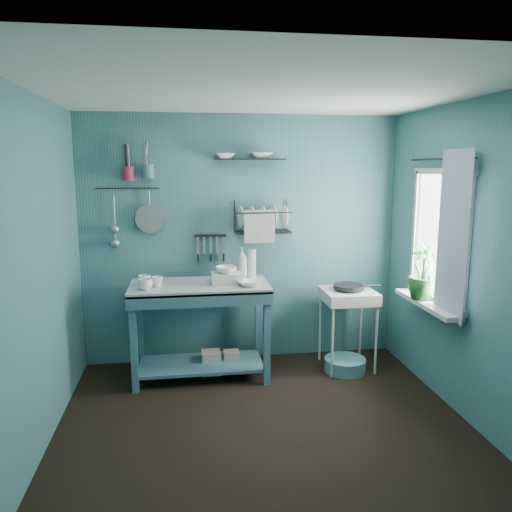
{
  "coord_description": "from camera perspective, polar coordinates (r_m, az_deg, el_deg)",
  "views": [
    {
      "loc": [
        -0.59,
        -3.49,
        2.0
      ],
      "look_at": [
        0.05,
        0.85,
        1.2
      ],
      "focal_mm": 35.0,
      "sensor_mm": 36.0,
      "label": 1
    }
  ],
  "objects": [
    {
      "name": "storage_tin_large",
      "position": [
        4.98,
        -5.13,
        -12.01
      ],
      "size": [
        0.18,
        0.18,
        0.22
      ],
      "primitive_type": "cube",
      "color": "gray",
      "rests_on": "floor"
    },
    {
      "name": "curtain",
      "position": [
        4.24,
        21.52,
        2.16
      ],
      "size": [
        0.0,
        1.35,
        1.35
      ],
      "primitive_type": "plane",
      "rotation": [
        1.57,
        0.0,
        1.57
      ],
      "color": "silver",
      "rests_on": "wall_right"
    },
    {
      "name": "utensil_cup_teal",
      "position": [
        4.93,
        -12.22,
        9.42
      ],
      "size": [
        0.11,
        0.11,
        0.13
      ],
      "primitive_type": "cylinder",
      "color": "#3A6F7A",
      "rests_on": "wall_back"
    },
    {
      "name": "utensil_cup_magenta",
      "position": [
        4.94,
        -14.39,
        9.12
      ],
      "size": [
        0.11,
        0.11,
        0.13
      ],
      "primitive_type": "cylinder",
      "color": "#9E1D3C",
      "rests_on": "wall_back"
    },
    {
      "name": "wall_right",
      "position": [
        4.19,
        23.3,
        -0.84
      ],
      "size": [
        0.0,
        3.0,
        3.0
      ],
      "primitive_type": "plane",
      "rotation": [
        1.57,
        0.0,
        -1.57
      ],
      "color": "#33656A",
      "rests_on": "ground"
    },
    {
      "name": "windowsill",
      "position": [
        4.62,
        18.94,
        -5.18
      ],
      "size": [
        0.16,
        0.95,
        0.04
      ],
      "primitive_type": "cube",
      "color": "silver",
      "rests_on": "wall_right"
    },
    {
      "name": "tub_bowl",
      "position": [
        4.65,
        -3.42,
        -1.57
      ],
      "size": [
        0.2,
        0.19,
        0.06
      ],
      "primitive_type": "imported",
      "color": "white",
      "rests_on": "wash_tub"
    },
    {
      "name": "ceiling",
      "position": [
        3.58,
        1.24,
        18.36
      ],
      "size": [
        3.2,
        3.2,
        0.0
      ],
      "primitive_type": "plane",
      "rotation": [
        3.14,
        0.0,
        0.0
      ],
      "color": "silver",
      "rests_on": "ground"
    },
    {
      "name": "colander",
      "position": [
        4.98,
        -12.04,
        4.2
      ],
      "size": [
        0.28,
        0.03,
        0.28
      ],
      "primitive_type": "cylinder",
      "rotation": [
        1.54,
        0.0,
        0.0
      ],
      "color": "#9DA1A5",
      "rests_on": "wall_back"
    },
    {
      "name": "hook_rail",
      "position": [
        5.0,
        -14.5,
        7.51
      ],
      "size": [
        0.6,
        0.01,
        0.01
      ],
      "primitive_type": "cylinder",
      "rotation": [
        0.0,
        1.57,
        0.0
      ],
      "color": "black",
      "rests_on": "wall_back"
    },
    {
      "name": "wash_tub",
      "position": [
        4.67,
        -3.41,
        -2.54
      ],
      "size": [
        0.28,
        0.22,
        0.1
      ],
      "primitive_type": "cube",
      "color": "#B9B6A9",
      "rests_on": "work_counter"
    },
    {
      "name": "storage_tin_small",
      "position": [
        5.03,
        -2.82,
        -11.89
      ],
      "size": [
        0.15,
        0.15,
        0.2
      ],
      "primitive_type": "cube",
      "color": "gray",
      "rests_on": "floor"
    },
    {
      "name": "wall_left",
      "position": [
        3.71,
        -23.99,
        -2.22
      ],
      "size": [
        0.0,
        3.0,
        3.0
      ],
      "primitive_type": "plane",
      "rotation": [
        1.57,
        0.0,
        1.57
      ],
      "color": "#33656A",
      "rests_on": "ground"
    },
    {
      "name": "mug_mid",
      "position": [
        4.62,
        -11.18,
        -2.9
      ],
      "size": [
        0.14,
        0.14,
        0.09
      ],
      "primitive_type": "imported",
      "rotation": [
        0.0,
        0.0,
        0.52
      ],
      "color": "white",
      "rests_on": "work_counter"
    },
    {
      "name": "upper_shelf",
      "position": [
        4.94,
        -0.69,
        11.0
      ],
      "size": [
        0.72,
        0.27,
        0.01
      ],
      "primitive_type": "cube",
      "rotation": [
        0.0,
        0.0,
        -0.13
      ],
      "color": "black",
      "rests_on": "wall_back"
    },
    {
      "name": "wall_front",
      "position": [
        2.21,
        7.68,
        -9.59
      ],
      "size": [
        3.2,
        0.0,
        3.2
      ],
      "primitive_type": "plane",
      "rotation": [
        -1.57,
        0.0,
        0.0
      ],
      "color": "#33656A",
      "rests_on": "ground"
    },
    {
      "name": "floor",
      "position": [
        4.07,
        1.1,
        -19.12
      ],
      "size": [
        3.2,
        3.2,
        0.0
      ],
      "primitive_type": "plane",
      "color": "black",
      "rests_on": "ground"
    },
    {
      "name": "dish_rack",
      "position": [
        4.95,
        0.75,
        4.51
      ],
      "size": [
        0.58,
        0.31,
        0.32
      ],
      "primitive_type": "cube",
      "rotation": [
        0.0,
        0.0,
        0.13
      ],
      "color": "black",
      "rests_on": "wall_back"
    },
    {
      "name": "ladle_inner",
      "position": [
        5.03,
        -15.84,
        3.37
      ],
      "size": [
        0.01,
        0.01,
        0.3
      ],
      "primitive_type": "cylinder",
      "color": "#9DA1A5",
      "rests_on": "wall_back"
    },
    {
      "name": "shelf_bowl_right",
      "position": [
        4.95,
        0.61,
        10.39
      ],
      "size": [
        0.24,
        0.24,
        0.06
      ],
      "primitive_type": "imported",
      "rotation": [
        0.0,
        0.0,
        -0.02
      ],
      "color": "white",
      "rests_on": "upper_shelf"
    },
    {
      "name": "hotplate_stand",
      "position": [
        5.1,
        10.39,
        -8.18
      ],
      "size": [
        0.59,
        0.59,
        0.79
      ],
      "primitive_type": "cube",
      "rotation": [
        0.0,
        0.0,
        0.2
      ],
      "color": "silver",
      "rests_on": "floor"
    },
    {
      "name": "window_glass",
      "position": [
        4.54,
        20.33,
        2.09
      ],
      "size": [
        0.0,
        1.1,
        1.1
      ],
      "primitive_type": "plane",
      "rotation": [
        1.57,
        0.0,
        1.57
      ],
      "color": "white",
      "rests_on": "wall_right"
    },
    {
      "name": "floor_basin",
      "position": [
        5.1,
        10.14,
        -12.13
      ],
      "size": [
        0.4,
        0.4,
        0.13
      ],
      "primitive_type": "cylinder",
      "color": "teal",
      "rests_on": "floor"
    },
    {
      "name": "potted_plant",
      "position": [
        4.64,
        18.59,
        -1.75
      ],
      "size": [
        0.35,
        0.35,
        0.49
      ],
      "primitive_type": "imported",
      "rotation": [
        0.0,
        0.0,
        0.36
      ],
      "color": "#255E28",
      "rests_on": "windowsill"
    },
    {
      "name": "water_bottle",
      "position": [
        4.91,
        -0.52,
        -0.8
      ],
      "size": [
        0.09,
        0.09,
        0.28
      ],
      "primitive_type": "cylinder",
      "color": "silver",
      "rests_on": "work_counter"
    },
    {
      "name": "work_counter",
      "position": [
        4.81,
        -6.36,
        -8.46
      ],
      "size": [
        1.33,
        0.73,
        0.91
      ],
      "primitive_type": "cube",
      "rotation": [
        0.0,
        0.0,
        0.07
      ],
      "color": "#356270",
      "rests_on": "floor"
    },
    {
      "name": "soap_bottle",
      "position": [
        4.88,
        -1.65,
        -0.77
      ],
      "size": [
        0.12,
        0.12,
        0.3
      ],
      "primitive_type": "imported",
      "color": "#B9B6A9",
      "rests_on": "work_counter"
    },
    {
      "name": "knife_strip",
      "position": [
        5.02,
        -5.23,
        2.32
      ],
      "size": [
        0.32,
        0.03,
        0.03
      ],
      "primitive_type": "cube",
      "rotation": [
        0.0,
        0.0,
        -0.04
      ],
      "color": "black",
      "rests_on": "wall_back"
    },
    {
      "name": "curtain_rod",
      "position": [
        4.48,
        20.34,
        10.34
      ],
      "size": [
        0.02,
        1.05,
        0.02
      ],
      "primitive_type": "cylinder",
      "rotation": [
        1.57,
        0.0,
        0.0
      ],
      "color": "black",
      "rests_on": "wall_right"
    },
    {
      "name": "mug_right",
      "position": [
        4.69,
        -12.61,
        -2.74
      ],
      "size": [
        0.17,
        0.17,
        0.1
      ],
      "primitive_type": "imported",
      "rotation": [
        0.0,
        0.0,
        1.05
      ],
      "color": "white",
      "rests_on": "work_counter"
    },
    {
      "name": "ladle_outer",
      "position": [
        5.02,
        -15.89,
        4.92
      ],
      "size": [
        0.01,
        0.01,
        0.3
      ],
      "primitive_type": "cylinder",
      "color": "#9DA1A5",
      "rests_on": "wall_back"
    },
    {
      "name": "wall_back",
      "position": [
        5.08,
        -1.62,
        1.84
      ],
      "size": [
        3.2,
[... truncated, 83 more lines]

